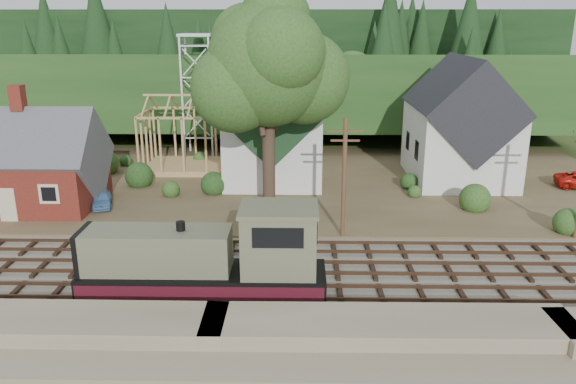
{
  "coord_description": "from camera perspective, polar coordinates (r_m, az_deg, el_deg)",
  "views": [
    {
      "loc": [
        4.1,
        -28.89,
        13.78
      ],
      "look_at": [
        3.45,
        6.0,
        3.0
      ],
      "focal_mm": 35.0,
      "sensor_mm": 36.0,
      "label": 1
    }
  ],
  "objects": [
    {
      "name": "big_tree",
      "position": [
        39.18,
        -1.8,
        11.94
      ],
      "size": [
        10.9,
        8.4,
        14.7
      ],
      "color": "#38281E",
      "rests_on": "village_flat"
    },
    {
      "name": "lattice_tower",
      "position": [
        57.9,
        -9.22,
        13.24
      ],
      "size": [
        3.2,
        3.2,
        12.12
      ],
      "color": "silver",
      "rests_on": "village_flat"
    },
    {
      "name": "ground",
      "position": [
        32.27,
        -6.4,
        -8.23
      ],
      "size": [
        140.0,
        140.0,
        0.0
      ],
      "primitive_type": "plane",
      "color": "#384C1E",
      "rests_on": "ground"
    },
    {
      "name": "telegraph_pole_near",
      "position": [
        35.52,
        5.72,
        1.51
      ],
      "size": [
        2.2,
        0.28,
        8.0
      ],
      "color": "#4C331E",
      "rests_on": "ground"
    },
    {
      "name": "hillside",
      "position": [
        72.33,
        -2.21,
        6.17
      ],
      "size": [
        70.0,
        28.96,
        12.74
      ],
      "primitive_type": "cube",
      "rotation": [
        -0.17,
        0.0,
        0.0
      ],
      "color": "#1E3F19",
      "rests_on": "ground"
    },
    {
      "name": "locomotive",
      "position": [
        28.71,
        -7.73,
        -6.9
      ],
      "size": [
        12.18,
        3.04,
        4.87
      ],
      "color": "black",
      "rests_on": "railroad_bed"
    },
    {
      "name": "depot",
      "position": [
        45.9,
        -24.95,
        2.23
      ],
      "size": [
        10.8,
        7.41,
        9.0
      ],
      "color": "#591C14",
      "rests_on": "village_flat"
    },
    {
      "name": "timber_frame",
      "position": [
        52.94,
        -9.99,
        5.45
      ],
      "size": [
        8.2,
        6.2,
        6.99
      ],
      "color": "tan",
      "rests_on": "village_flat"
    },
    {
      "name": "church",
      "position": [
        49.37,
        -1.39,
        7.13
      ],
      "size": [
        8.4,
        15.17,
        13.0
      ],
      "color": "silver",
      "rests_on": "village_flat"
    },
    {
      "name": "railroad_bed",
      "position": [
        32.24,
        -6.4,
        -8.1
      ],
      "size": [
        64.0,
        11.0,
        0.16
      ],
      "primitive_type": "cube",
      "color": "#726B5B",
      "rests_on": "ground"
    },
    {
      "name": "embankment",
      "position": [
        24.95,
        -8.95,
        -16.6
      ],
      "size": [
        64.0,
        5.0,
        1.6
      ],
      "primitive_type": "cube",
      "color": "#7F7259",
      "rests_on": "ground"
    },
    {
      "name": "farmhouse",
      "position": [
        50.66,
        17.09,
        6.28
      ],
      "size": [
        8.4,
        10.8,
        10.6
      ],
      "color": "silver",
      "rests_on": "village_flat"
    },
    {
      "name": "village_flat",
      "position": [
        49.0,
        -3.77,
        0.98
      ],
      "size": [
        64.0,
        26.0,
        0.3
      ],
      "primitive_type": "cube",
      "color": "brown",
      "rests_on": "ground"
    },
    {
      "name": "car_blue",
      "position": [
        44.26,
        -18.41,
        -0.68
      ],
      "size": [
        2.32,
        3.66,
        1.16
      ],
      "primitive_type": "imported",
      "rotation": [
        0.0,
        0.0,
        0.3
      ],
      "color": "#5D90C8",
      "rests_on": "village_flat"
    },
    {
      "name": "ridge",
      "position": [
        88.07,
        -1.63,
        8.16
      ],
      "size": [
        80.0,
        20.0,
        12.0
      ],
      "primitive_type": "cube",
      "color": "black",
      "rests_on": "ground"
    }
  ]
}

